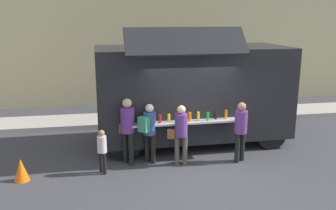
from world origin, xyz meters
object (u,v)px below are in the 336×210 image
object	(u,v)px
traffic_cone_orange	(21,170)
customer_rear_waiting	(127,126)
trash_bin	(274,105)
customer_front_ordering	(181,130)
customer_extra_browsing	(241,127)
child_near_queue	(102,148)
customer_mid_with_backpack	(149,127)
food_truck_main	(192,91)

from	to	relation	value
traffic_cone_orange	customer_rear_waiting	world-z (taller)	customer_rear_waiting
traffic_cone_orange	trash_bin	distance (m)	9.60
customer_front_ordering	customer_extra_browsing	bearing A→B (deg)	-79.07
customer_front_ordering	child_near_queue	distance (m)	2.05
customer_mid_with_backpack	customer_rear_waiting	bearing A→B (deg)	130.40
traffic_cone_orange	customer_rear_waiting	xyz separation A→B (m)	(2.58, 0.60, 0.78)
traffic_cone_orange	child_near_queue	xyz separation A→B (m)	(1.91, 0.09, 0.40)
customer_front_ordering	customer_mid_with_backpack	distance (m)	0.84
traffic_cone_orange	customer_front_ordering	size ratio (longest dim) A/B	0.34
customer_rear_waiting	traffic_cone_orange	bearing A→B (deg)	157.42
food_truck_main	customer_front_ordering	distance (m)	2.00
customer_mid_with_backpack	customer_extra_browsing	world-z (taller)	customer_extra_browsing
customer_extra_browsing	food_truck_main	bearing A→B (deg)	-3.80
customer_extra_browsing	child_near_queue	size ratio (longest dim) A/B	1.45
food_truck_main	customer_extra_browsing	distance (m)	2.12
customer_front_ordering	child_near_queue	world-z (taller)	customer_front_ordering
customer_front_ordering	food_truck_main	bearing A→B (deg)	-9.16
customer_front_ordering	trash_bin	bearing A→B (deg)	-35.45
trash_bin	customer_mid_with_backpack	xyz separation A→B (m)	(-5.42, -3.80, 0.56)
customer_front_ordering	customer_rear_waiting	size ratio (longest dim) A/B	0.91
customer_extra_browsing	customer_rear_waiting	bearing A→B (deg)	52.47
trash_bin	customer_rear_waiting	size ratio (longest dim) A/B	0.48
food_truck_main	customer_extra_browsing	world-z (taller)	food_truck_main
child_near_queue	traffic_cone_orange	bearing A→B (deg)	146.95
trash_bin	customer_rear_waiting	xyz separation A→B (m)	(-5.98, -3.75, 0.63)
food_truck_main	customer_front_ordering	bearing A→B (deg)	-113.43
food_truck_main	customer_mid_with_backpack	world-z (taller)	food_truck_main
child_near_queue	customer_mid_with_backpack	bearing A→B (deg)	-14.86
customer_rear_waiting	customer_extra_browsing	distance (m)	3.00
food_truck_main	customer_mid_with_backpack	bearing A→B (deg)	-136.79
traffic_cone_orange	customer_extra_browsing	distance (m)	5.60
food_truck_main	trash_bin	size ratio (longest dim) A/B	6.64
food_truck_main	trash_bin	distance (m)	4.70
customer_mid_with_backpack	customer_extra_browsing	xyz separation A→B (m)	(2.41, -0.34, -0.01)
trash_bin	customer_front_ordering	xyz separation A→B (m)	(-4.63, -4.07, 0.53)
traffic_cone_orange	customer_mid_with_backpack	size ratio (longest dim) A/B	0.34
customer_front_ordering	traffic_cone_orange	bearing A→B (deg)	107.28
food_truck_main	customer_front_ordering	world-z (taller)	food_truck_main
trash_bin	customer_rear_waiting	bearing A→B (deg)	-147.94
customer_front_ordering	customer_extra_browsing	size ratio (longest dim) A/B	0.99
food_truck_main	child_near_queue	xyz separation A→B (m)	(-2.74, -1.94, -0.93)
customer_front_ordering	customer_extra_browsing	xyz separation A→B (m)	(1.62, -0.07, 0.02)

